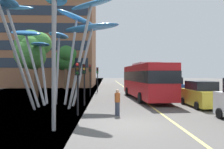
% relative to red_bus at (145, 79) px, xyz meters
% --- Properties ---
extents(ground, '(120.00, 240.00, 0.10)m').
position_rel_red_bus_xyz_m(ground, '(-3.60, -10.78, -2.05)').
color(ground, '#54514F').
extents(red_bus, '(3.41, 11.52, 3.66)m').
position_rel_red_bus_xyz_m(red_bus, '(0.00, 0.00, 0.00)').
color(red_bus, red).
rests_on(red_bus, ground).
extents(leaf_sculpture, '(10.34, 11.23, 8.16)m').
position_rel_red_bus_xyz_m(leaf_sculpture, '(-8.44, -4.30, 4.17)').
color(leaf_sculpture, '#9EA0A5').
rests_on(leaf_sculpture, ground).
extents(traffic_light_kerb_near, '(0.28, 0.42, 3.26)m').
position_rel_red_bus_xyz_m(traffic_light_kerb_near, '(-5.75, -8.46, 0.37)').
color(traffic_light_kerb_near, black).
rests_on(traffic_light_kerb_near, ground).
extents(traffic_light_kerb_far, '(0.28, 0.42, 3.35)m').
position_rel_red_bus_xyz_m(traffic_light_kerb_far, '(-5.74, -4.51, 0.43)').
color(traffic_light_kerb_far, black).
rests_on(traffic_light_kerb_far, ground).
extents(traffic_light_island_mid, '(0.28, 0.42, 3.59)m').
position_rel_red_bus_xyz_m(traffic_light_island_mid, '(-5.81, 2.68, 0.60)').
color(traffic_light_island_mid, black).
rests_on(traffic_light_island_mid, ground).
extents(traffic_light_opposite, '(0.28, 0.42, 3.44)m').
position_rel_red_bus_xyz_m(traffic_light_opposite, '(-5.17, 7.68, 0.50)').
color(traffic_light_opposite, black).
rests_on(traffic_light_opposite, ground).
extents(car_parked_mid, '(1.96, 4.35, 2.00)m').
position_rel_red_bus_xyz_m(car_parked_mid, '(3.31, -5.28, -1.05)').
color(car_parked_mid, gold).
rests_on(car_parked_mid, ground).
extents(car_parked_far, '(2.00, 4.24, 2.18)m').
position_rel_red_bus_xyz_m(car_parked_far, '(3.13, 1.40, -0.97)').
color(car_parked_far, navy).
rests_on(car_parked_far, ground).
extents(car_side_street, '(1.92, 4.27, 2.03)m').
position_rel_red_bus_xyz_m(car_side_street, '(2.71, 7.31, -1.05)').
color(car_side_street, gray).
rests_on(car_side_street, ground).
extents(car_far_side, '(2.04, 4.02, 2.11)m').
position_rel_red_bus_xyz_m(car_far_side, '(2.82, 13.68, -1.01)').
color(car_far_side, black).
rests_on(car_far_side, ground).
extents(street_lamp, '(1.49, 0.44, 8.64)m').
position_rel_red_bus_xyz_m(street_lamp, '(-6.07, -11.88, 3.40)').
color(street_lamp, gray).
rests_on(street_lamp, ground).
extents(tree_pavement_near, '(4.20, 4.76, 7.51)m').
position_rel_red_bus_xyz_m(tree_pavement_near, '(-12.09, 2.10, 3.21)').
color(tree_pavement_near, brown).
rests_on(tree_pavement_near, ground).
extents(tree_pavement_far, '(3.91, 4.28, 7.31)m').
position_rel_red_bus_xyz_m(tree_pavement_far, '(-10.89, 15.22, 3.36)').
color(tree_pavement_far, brown).
rests_on(tree_pavement_far, ground).
extents(pedestrian, '(0.34, 0.34, 1.61)m').
position_rel_red_bus_xyz_m(pedestrian, '(-3.31, -8.43, -1.20)').
color(pedestrian, '#2D3342').
rests_on(pedestrian, ground).
extents(backdrop_building, '(23.14, 15.16, 21.91)m').
position_rel_red_bus_xyz_m(backdrop_building, '(-18.09, 24.54, 8.96)').
color(backdrop_building, brown).
rests_on(backdrop_building, ground).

